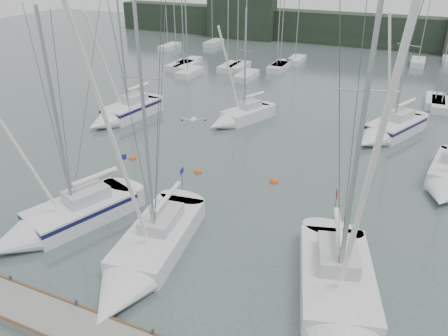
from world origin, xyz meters
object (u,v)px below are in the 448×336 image
object	(u,v)px
sailboat_near_center	(141,262)
buoy_b	(274,182)
sailboat_mid_a	(121,114)
sailboat_near_right	(340,312)
sailboat_mid_d	(386,131)
buoy_c	(133,159)
sailboat_mid_b	(237,118)
sailboat_near_left	(54,223)
buoy_a	(198,172)

from	to	relation	value
sailboat_near_center	buoy_b	bearing A→B (deg)	66.87
sailboat_mid_a	buoy_b	world-z (taller)	sailboat_mid_a
sailboat_near_right	sailboat_near_center	bearing A→B (deg)	167.60
sailboat_mid_d	buoy_c	distance (m)	21.40
buoy_b	sailboat_mid_b	bearing A→B (deg)	125.60
sailboat_near_right	sailboat_mid_a	distance (m)	28.96
sailboat_near_right	sailboat_mid_b	xyz separation A→B (m)	(-13.39, 20.59, -0.11)
sailboat_near_center	sailboat_mid_b	size ratio (longest dim) A/B	1.49
sailboat_near_right	sailboat_mid_d	bearing A→B (deg)	75.35
sailboat_near_left	buoy_a	distance (m)	10.80
sailboat_near_left	buoy_c	world-z (taller)	sailboat_near_left
sailboat_near_center	sailboat_near_right	size ratio (longest dim) A/B	0.95
sailboat_mid_b	buoy_c	size ratio (longest dim) A/B	18.63
sailboat_mid_b	sailboat_near_left	bearing A→B (deg)	-74.46
sailboat_near_right	buoy_b	distance (m)	12.90
sailboat_near_center	buoy_a	bearing A→B (deg)	94.54
buoy_c	sailboat_mid_b	bearing A→B (deg)	66.90
sailboat_mid_b	sailboat_mid_d	xyz separation A→B (m)	(13.06, 1.95, 0.10)
sailboat_mid_b	buoy_a	bearing A→B (deg)	-59.38
sailboat_near_right	sailboat_near_left	bearing A→B (deg)	163.46
sailboat_mid_a	buoy_a	bearing A→B (deg)	-20.72
sailboat_near_center	buoy_b	size ratio (longest dim) A/B	26.32
buoy_b	sailboat_near_center	bearing A→B (deg)	-105.69
sailboat_near_center	buoy_c	bearing A→B (deg)	119.15
buoy_b	buoy_c	bearing A→B (deg)	-175.63
buoy_a	buoy_c	bearing A→B (deg)	-179.69
sailboat_near_left	sailboat_near_right	bearing A→B (deg)	19.21
sailboat_mid_d	buoy_b	bearing A→B (deg)	-94.32
sailboat_near_left	sailboat_near_right	world-z (taller)	sailboat_near_right
sailboat_near_center	sailboat_mid_d	size ratio (longest dim) A/B	1.25
buoy_b	sailboat_mid_d	bearing A→B (deg)	61.41
sailboat_mid_d	buoy_c	xyz separation A→B (m)	(-17.49, -12.32, -0.63)
sailboat_near_right	buoy_a	xyz separation A→B (m)	(-12.12, 10.25, -0.63)
sailboat_near_right	buoy_c	size ratio (longest dim) A/B	29.02
sailboat_mid_d	sailboat_near_right	bearing A→B (deg)	-64.90
sailboat_near_center	sailboat_mid_b	distance (m)	21.42
buoy_a	sailboat_mid_d	bearing A→B (deg)	46.19
sailboat_near_left	sailboat_mid_a	xyz separation A→B (m)	(-7.32, 16.48, 0.05)
sailboat_mid_a	buoy_c	xyz separation A→B (m)	(5.78, -6.57, -0.65)
sailboat_near_left	buoy_a	xyz separation A→B (m)	(4.15, 9.95, -0.60)
sailboat_mid_b	sailboat_mid_d	bearing A→B (deg)	32.12
sailboat_mid_a	sailboat_mid_b	world-z (taller)	sailboat_mid_a
buoy_b	buoy_a	bearing A→B (deg)	-171.52
sailboat_mid_b	buoy_a	distance (m)	10.44
sailboat_near_center	sailboat_mid_a	bearing A→B (deg)	121.03
sailboat_mid_a	buoy_b	size ratio (longest dim) A/B	19.99
sailboat_mid_a	sailboat_mid_b	xyz separation A→B (m)	(10.21, 3.81, -0.13)
sailboat_mid_a	sailboat_mid_d	xyz separation A→B (m)	(23.27, 5.76, -0.02)
sailboat_mid_b	buoy_c	xyz separation A→B (m)	(-4.43, -10.38, -0.52)
sailboat_near_left	buoy_c	xyz separation A→B (m)	(-1.54, 9.92, -0.60)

